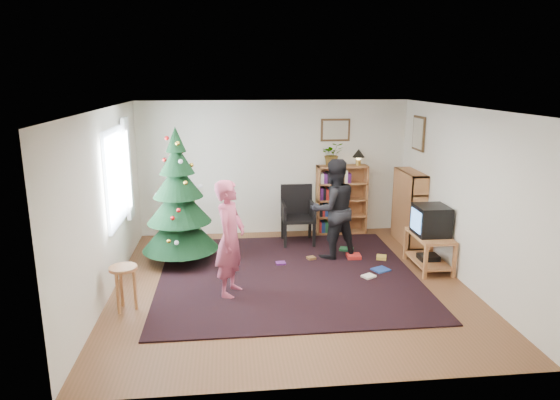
{
  "coord_description": "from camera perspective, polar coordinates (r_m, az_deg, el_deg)",
  "views": [
    {
      "loc": [
        -0.85,
        -6.67,
        2.9
      ],
      "look_at": [
        -0.08,
        0.6,
        1.1
      ],
      "focal_mm": 32.0,
      "sensor_mm": 36.0,
      "label": 1
    }
  ],
  "objects": [
    {
      "name": "crt_tv",
      "position": [
        7.97,
        16.87,
        -2.22
      ],
      "size": [
        0.48,
        0.52,
        0.45
      ],
      "color": "black",
      "rests_on": "tv_stand"
    },
    {
      "name": "picture_back",
      "position": [
        9.41,
        6.35,
        7.96
      ],
      "size": [
        0.55,
        0.03,
        0.42
      ],
      "color": "#4C3319",
      "rests_on": "wall_back"
    },
    {
      "name": "picture_right",
      "position": [
        9.1,
        15.57,
        7.34
      ],
      "size": [
        0.03,
        0.5,
        0.6
      ],
      "color": "#4C3319",
      "rests_on": "wall_right"
    },
    {
      "name": "ceiling",
      "position": [
        6.74,
        1.27,
        10.43
      ],
      "size": [
        5.0,
        5.0,
        0.0
      ],
      "primitive_type": "plane",
      "rotation": [
        3.14,
        0.0,
        0.0
      ],
      "color": "white",
      "rests_on": "wall_back"
    },
    {
      "name": "wall_left",
      "position": [
        7.07,
        -19.33,
        -0.46
      ],
      "size": [
        0.02,
        5.0,
        2.5
      ],
      "primitive_type": "cube",
      "color": "silver",
      "rests_on": "floor"
    },
    {
      "name": "bookshelf_right",
      "position": [
        9.18,
        14.52,
        -0.71
      ],
      "size": [
        0.3,
        0.95,
        1.3
      ],
      "rotation": [
        0.0,
        0.0,
        1.57
      ],
      "color": "#AF713E",
      "rests_on": "floor"
    },
    {
      "name": "floor",
      "position": [
        7.32,
        1.16,
        -9.49
      ],
      "size": [
        5.0,
        5.0,
        0.0
      ],
      "primitive_type": "plane",
      "color": "brown",
      "rests_on": "ground"
    },
    {
      "name": "armchair",
      "position": [
        8.94,
        1.97,
        -1.36
      ],
      "size": [
        0.57,
        0.57,
        1.03
      ],
      "rotation": [
        0.0,
        0.0,
        -0.02
      ],
      "color": "black",
      "rests_on": "rug"
    },
    {
      "name": "window_pane",
      "position": [
        7.58,
        -18.26,
        2.49
      ],
      "size": [
        0.04,
        1.2,
        1.4
      ],
      "primitive_type": "cube",
      "color": "silver",
      "rests_on": "wall_left"
    },
    {
      "name": "potted_plant",
      "position": [
        9.32,
        5.98,
        5.24
      ],
      "size": [
        0.41,
        0.36,
        0.44
      ],
      "primitive_type": "imported",
      "rotation": [
        0.0,
        0.0,
        0.04
      ],
      "color": "gray",
      "rests_on": "bookshelf_back"
    },
    {
      "name": "wall_back",
      "position": [
        9.36,
        -0.71,
        3.68
      ],
      "size": [
        5.0,
        0.02,
        2.5
      ],
      "primitive_type": "cube",
      "color": "silver",
      "rests_on": "floor"
    },
    {
      "name": "stool",
      "position": [
        6.67,
        -17.43,
        -8.34
      ],
      "size": [
        0.35,
        0.35,
        0.59
      ],
      "color": "#AF713E",
      "rests_on": "floor"
    },
    {
      "name": "table_lamp",
      "position": [
        9.44,
        8.97,
        5.18
      ],
      "size": [
        0.23,
        0.23,
        0.31
      ],
      "color": "#A57F33",
      "rests_on": "bookshelf_back"
    },
    {
      "name": "curtain",
      "position": [
        8.25,
        -17.0,
        3.45
      ],
      "size": [
        0.06,
        0.35,
        1.6
      ],
      "primitive_type": "cube",
      "color": "white",
      "rests_on": "wall_left"
    },
    {
      "name": "person_standing",
      "position": [
        6.74,
        -5.72,
        -4.4
      ],
      "size": [
        0.56,
        0.68,
        1.6
      ],
      "primitive_type": "imported",
      "rotation": [
        0.0,
        0.0,
        1.22
      ],
      "color": "#A9435D",
      "rests_on": "rug"
    },
    {
      "name": "person_by_chair",
      "position": [
        8.14,
        6.13,
        -1.03
      ],
      "size": [
        0.93,
        0.81,
        1.65
      ],
      "primitive_type": "imported",
      "rotation": [
        0.0,
        0.0,
        3.4
      ],
      "color": "black",
      "rests_on": "rug"
    },
    {
      "name": "wall_right",
      "position": [
        7.65,
        20.14,
        0.51
      ],
      "size": [
        0.02,
        5.0,
        2.5
      ],
      "primitive_type": "cube",
      "color": "silver",
      "rests_on": "floor"
    },
    {
      "name": "rug",
      "position": [
        7.6,
        0.88,
        -8.53
      ],
      "size": [
        3.8,
        3.6,
        0.02
      ],
      "primitive_type": "cube",
      "color": "black",
      "rests_on": "floor"
    },
    {
      "name": "bookshelf_back",
      "position": [
        9.52,
        7.03,
        0.15
      ],
      "size": [
        0.95,
        0.3,
        1.3
      ],
      "color": "#AF713E",
      "rests_on": "floor"
    },
    {
      "name": "tv_stand",
      "position": [
        8.11,
        16.66,
        -5.29
      ],
      "size": [
        0.5,
        0.9,
        0.55
      ],
      "color": "#AF713E",
      "rests_on": "floor"
    },
    {
      "name": "wall_front",
      "position": [
        4.57,
        5.18,
        -7.42
      ],
      "size": [
        5.0,
        0.02,
        2.5
      ],
      "primitive_type": "cube",
      "color": "silver",
      "rests_on": "floor"
    },
    {
      "name": "christmas_tree",
      "position": [
        7.99,
        -11.48,
        -0.87
      ],
      "size": [
        1.2,
        1.2,
        2.18
      ],
      "rotation": [
        0.0,
        0.0,
        0.41
      ],
      "color": "#3F2816",
      "rests_on": "rug"
    },
    {
      "name": "floor_clutter",
      "position": [
        8.12,
        7.53,
        -6.91
      ],
      "size": [
        1.86,
        1.4,
        0.08
      ],
      "color": "#A51E19",
      "rests_on": "rug"
    }
  ]
}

